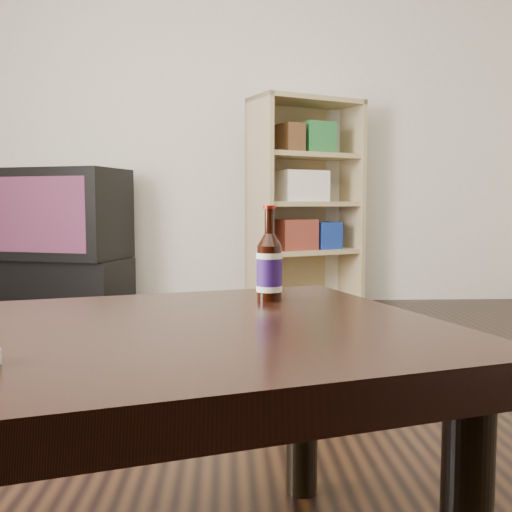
{
  "coord_description": "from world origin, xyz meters",
  "views": [
    {
      "loc": [
        0.03,
        -1.53,
        0.73
      ],
      "look_at": [
        0.1,
        -0.19,
        0.62
      ],
      "focal_mm": 42.0,
      "sensor_mm": 36.0,
      "label": 1
    }
  ],
  "objects_px": {
    "tv_stand": "(65,283)",
    "bookshelf": "(303,200)",
    "coffee_table": "(53,375)",
    "tv": "(63,214)",
    "beer_bottle": "(269,267)"
  },
  "relations": [
    {
      "from": "bookshelf",
      "to": "beer_bottle",
      "type": "xyz_separation_m",
      "value": [
        -0.45,
        -2.97,
        -0.18
      ]
    },
    {
      "from": "tv_stand",
      "to": "coffee_table",
      "type": "bearing_deg",
      "value": -56.33
    },
    {
      "from": "bookshelf",
      "to": "coffee_table",
      "type": "distance_m",
      "value": 3.43
    },
    {
      "from": "tv",
      "to": "coffee_table",
      "type": "height_order",
      "value": "tv"
    },
    {
      "from": "tv",
      "to": "beer_bottle",
      "type": "xyz_separation_m",
      "value": [
        1.25,
        -2.93,
        -0.08
      ]
    },
    {
      "from": "tv_stand",
      "to": "tv",
      "type": "xyz_separation_m",
      "value": [
        -0.0,
        -0.0,
        0.49
      ]
    },
    {
      "from": "tv_stand",
      "to": "tv",
      "type": "height_order",
      "value": "tv"
    },
    {
      "from": "tv",
      "to": "coffee_table",
      "type": "relative_size",
      "value": 0.62
    },
    {
      "from": "beer_bottle",
      "to": "coffee_table",
      "type": "bearing_deg",
      "value": -138.91
    },
    {
      "from": "tv",
      "to": "beer_bottle",
      "type": "distance_m",
      "value": 3.19
    },
    {
      "from": "bookshelf",
      "to": "beer_bottle",
      "type": "bearing_deg",
      "value": -123.43
    },
    {
      "from": "tv_stand",
      "to": "beer_bottle",
      "type": "height_order",
      "value": "beer_bottle"
    },
    {
      "from": "bookshelf",
      "to": "beer_bottle",
      "type": "distance_m",
      "value": 3.01
    },
    {
      "from": "tv",
      "to": "coffee_table",
      "type": "xyz_separation_m",
      "value": [
        0.86,
        -3.27,
        -0.22
      ]
    },
    {
      "from": "tv_stand",
      "to": "bookshelf",
      "type": "xyz_separation_m",
      "value": [
        1.7,
        0.03,
        0.59
      ]
    }
  ]
}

